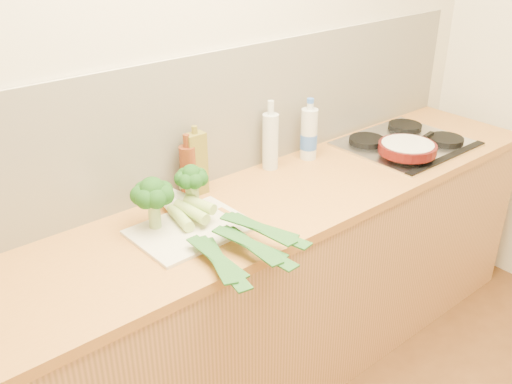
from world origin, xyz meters
TOP-DOWN VIEW (x-y plane):
  - room_shell at (0.00, 1.49)m, footprint 3.50×3.50m
  - counter at (0.00, 1.20)m, footprint 3.20×0.62m
  - gas_hob at (1.02, 1.20)m, footprint 0.58×0.50m
  - chopping_board at (-0.24, 1.20)m, footprint 0.42×0.31m
  - broccoli_left at (-0.33, 1.28)m, footprint 0.15×0.16m
  - broccoli_right at (-0.16, 1.29)m, footprint 0.12×0.13m
  - leek_front at (-0.26, 1.18)m, footprint 0.19×0.70m
  - leek_mid at (-0.20, 1.16)m, footprint 0.12×0.71m
  - leek_back at (-0.15, 1.15)m, footprint 0.19×0.63m
  - skillet at (0.87, 1.09)m, footprint 0.38×0.26m
  - oil_tin at (-0.05, 1.43)m, footprint 0.08×0.05m
  - glass_bottle at (0.34, 1.42)m, footprint 0.07×0.07m
  - amber_bottle at (-0.09, 1.42)m, footprint 0.06×0.06m
  - water_bottle at (0.55, 1.40)m, footprint 0.08×0.08m

SIDE VIEW (x-z plane):
  - counter at x=0.00m, z-range 0.00..0.90m
  - chopping_board at x=-0.24m, z-range 0.90..0.91m
  - gas_hob at x=1.02m, z-range 0.89..0.93m
  - leek_front at x=-0.26m, z-range 0.91..0.96m
  - leek_mid at x=-0.20m, z-range 0.93..0.97m
  - skillet at x=0.87m, z-range 0.94..0.98m
  - leek_back at x=-0.15m, z-range 0.95..0.99m
  - water_bottle at x=0.55m, z-range 0.88..1.14m
  - amber_bottle at x=-0.09m, z-range 0.88..1.14m
  - glass_bottle at x=0.34m, z-range 0.88..1.18m
  - oil_tin at x=-0.05m, z-range 0.89..1.17m
  - broccoli_right at x=-0.16m, z-range 0.95..1.14m
  - broccoli_left at x=-0.33m, z-range 0.95..1.14m
  - room_shell at x=0.00m, z-range -0.58..2.92m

